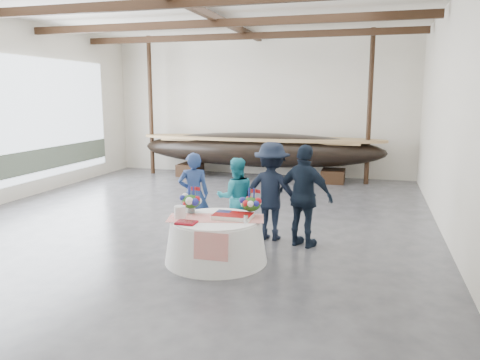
# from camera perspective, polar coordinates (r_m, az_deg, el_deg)

# --- Properties ---
(floor) EXTENTS (10.00, 12.00, 0.01)m
(floor) POSITION_cam_1_polar(r_m,az_deg,el_deg) (10.19, -5.60, -4.66)
(floor) COLOR #3D3D42
(floor) RESTS_ON ground
(wall_back) EXTENTS (10.00, 0.02, 4.50)m
(wall_back) POSITION_cam_1_polar(r_m,az_deg,el_deg) (15.59, 2.43, 8.95)
(wall_back) COLOR silver
(wall_back) RESTS_ON ground
(wall_right) EXTENTS (0.02, 12.00, 4.50)m
(wall_right) POSITION_cam_1_polar(r_m,az_deg,el_deg) (9.26, 24.55, 7.06)
(wall_right) COLOR silver
(wall_right) RESTS_ON ground
(pavilion_structure) EXTENTS (9.80, 11.76, 4.50)m
(pavilion_structure) POSITION_cam_1_polar(r_m,az_deg,el_deg) (10.74, -4.23, 17.66)
(pavilion_structure) COLOR black
(pavilion_structure) RESTS_ON ground
(open_bay) EXTENTS (0.03, 7.00, 3.20)m
(open_bay) POSITION_cam_1_polar(r_m,az_deg,el_deg) (13.32, -24.42, 5.97)
(open_bay) COLOR silver
(open_bay) RESTS_ON ground
(longboat_display) EXTENTS (7.78, 1.56, 1.46)m
(longboat_display) POSITION_cam_1_polar(r_m,az_deg,el_deg) (14.76, 2.30, 3.74)
(longboat_display) COLOR black
(longboat_display) RESTS_ON ground
(banquet_table) EXTENTS (1.64, 1.64, 0.71)m
(banquet_table) POSITION_cam_1_polar(r_m,az_deg,el_deg) (7.54, -2.94, -7.28)
(banquet_table) COLOR white
(banquet_table) RESTS_ON ground
(tabletop_items) EXTENTS (1.60, 0.99, 0.40)m
(tabletop_items) POSITION_cam_1_polar(r_m,az_deg,el_deg) (7.55, -2.73, -3.29)
(tabletop_items) COLOR red
(tabletop_items) RESTS_ON banquet_table
(guest_woman_blue) EXTENTS (0.68, 0.58, 1.58)m
(guest_woman_blue) POSITION_cam_1_polar(r_m,az_deg,el_deg) (8.84, -5.67, -1.73)
(guest_woman_blue) COLOR navy
(guest_woman_blue) RESTS_ON ground
(guest_woman_teal) EXTENTS (0.88, 0.79, 1.49)m
(guest_woman_teal) POSITION_cam_1_polar(r_m,az_deg,el_deg) (8.75, -0.51, -2.11)
(guest_woman_teal) COLOR teal
(guest_woman_teal) RESTS_ON ground
(guest_man_left) EXTENTS (1.21, 0.77, 1.80)m
(guest_man_left) POSITION_cam_1_polar(r_m,az_deg,el_deg) (8.55, 3.87, -1.37)
(guest_man_left) COLOR black
(guest_man_left) RESTS_ON ground
(guest_man_right) EXTENTS (1.14, 0.80, 1.80)m
(guest_man_right) POSITION_cam_1_polar(r_m,az_deg,el_deg) (8.18, 7.88, -1.98)
(guest_man_right) COLOR black
(guest_man_right) RESTS_ON ground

